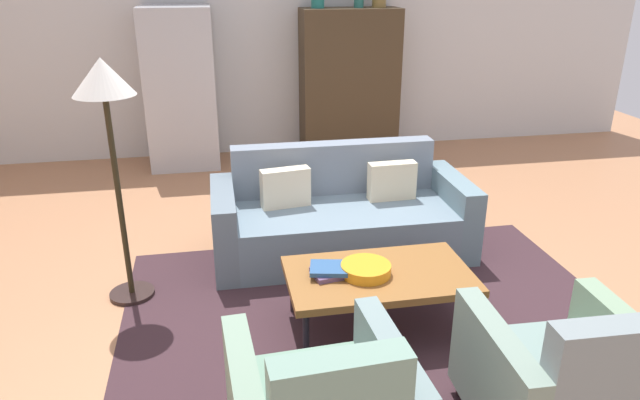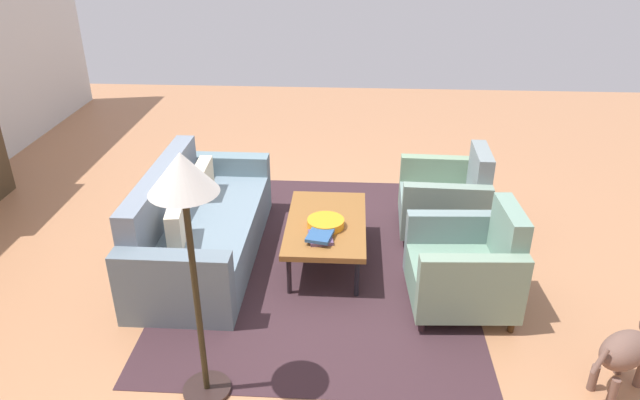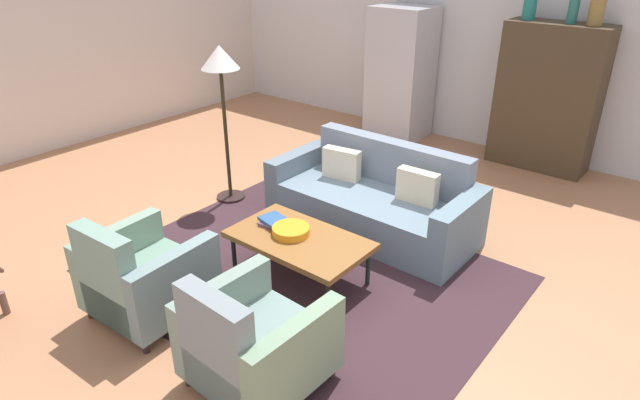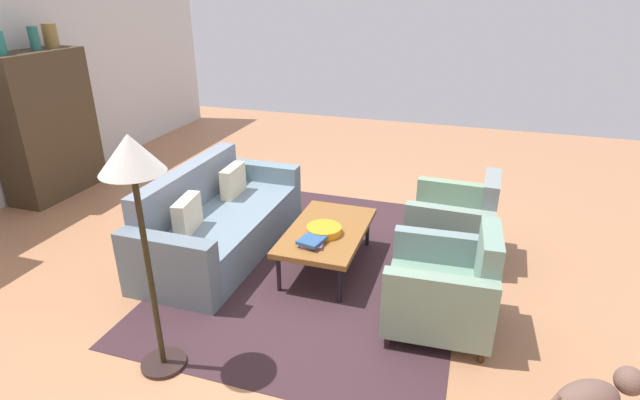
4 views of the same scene
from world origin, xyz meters
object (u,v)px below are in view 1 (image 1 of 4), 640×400
at_px(book_stack, 332,270).
at_px(floor_lamp, 106,101).
at_px(coffee_table, 379,278).
at_px(armchair_right, 564,387).
at_px(cabinet, 349,83).
at_px(fruit_bowl, 366,269).
at_px(couch, 339,217).
at_px(refrigerator, 181,89).

bearing_deg(book_stack, floor_lamp, 153.32).
xyz_separation_m(coffee_table, book_stack, (-0.31, 0.03, 0.07)).
distance_m(coffee_table, armchair_right, 1.31).
height_order(cabinet, floor_lamp, cabinet).
bearing_deg(cabinet, fruit_bowl, -101.75).
height_order(couch, floor_lamp, floor_lamp).
bearing_deg(cabinet, armchair_right, -91.40).
bearing_deg(book_stack, armchair_right, -52.94).
distance_m(book_stack, refrigerator, 3.94).
bearing_deg(armchair_right, coffee_table, 119.15).
distance_m(fruit_bowl, cabinet, 4.02).
xyz_separation_m(armchair_right, floor_lamp, (-2.26, 1.88, 1.10)).
distance_m(cabinet, floor_lamp, 4.02).
bearing_deg(armchair_right, cabinet, 90.61).
bearing_deg(coffee_table, fruit_bowl, 180.00).
relative_size(fruit_bowl, book_stack, 1.04).
xyz_separation_m(coffee_table, cabinet, (0.72, 3.91, 0.53)).
distance_m(armchair_right, book_stack, 1.51).
height_order(couch, book_stack, couch).
distance_m(couch, floor_lamp, 2.08).
xyz_separation_m(armchair_right, fruit_bowl, (-0.69, 1.17, 0.09)).
xyz_separation_m(couch, floor_lamp, (-1.66, -0.47, 1.16)).
bearing_deg(couch, floor_lamp, 16.20).
distance_m(couch, refrigerator, 3.01).
xyz_separation_m(fruit_bowl, book_stack, (-0.22, 0.03, -0.00)).
xyz_separation_m(cabinet, refrigerator, (-2.06, -0.10, 0.03)).
distance_m(armchair_right, floor_lamp, 3.14).
relative_size(armchair_right, book_stack, 2.81).
relative_size(book_stack, floor_lamp, 0.18).
bearing_deg(refrigerator, floor_lamp, -96.06).
bearing_deg(couch, fruit_bowl, 85.94).
bearing_deg(book_stack, coffee_table, -6.05).
xyz_separation_m(couch, refrigerator, (-1.34, 2.62, 0.64)).
relative_size(couch, cabinet, 1.17).
bearing_deg(floor_lamp, cabinet, 53.25).
relative_size(couch, fruit_bowl, 6.49).
xyz_separation_m(armchair_right, refrigerator, (-1.93, 4.97, 0.58)).
relative_size(fruit_bowl, refrigerator, 0.18).
bearing_deg(coffee_table, book_stack, 173.95).
xyz_separation_m(couch, cabinet, (0.72, 2.72, 0.61)).
bearing_deg(fruit_bowl, coffee_table, 0.00).
distance_m(armchair_right, refrigerator, 5.36).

